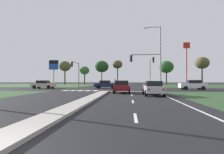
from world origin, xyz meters
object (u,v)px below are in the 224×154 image
object	(u,v)px
street_lamp_second	(159,54)
treeline_second	(85,71)
car_navy_sixth	(106,84)
traffic_signal_far_right	(151,67)
car_blue_fourth	(107,83)
treeline_fourth	(118,65)
car_white_second	(193,85)
treeline_near	(65,66)
traffic_signal_far_left	(76,70)
fuel_price_totem	(54,68)
treeline_third	(102,67)
treeline_fifth	(166,67)
treeline_sixth	(202,63)
car_beige_third	(44,84)
pedestrian_at_median	(115,82)
traffic_signal_near_right	(149,65)
fastfood_pole_sign	(186,54)
car_maroon_near	(122,87)
car_silver_fifth	(153,88)

from	to	relation	value
street_lamp_second	treeline_second	size ratio (longest dim) A/B	1.56
car_navy_sixth	treeline_second	size ratio (longest dim) A/B	0.66
car_navy_sixth	traffic_signal_far_right	xyz separation A→B (m)	(8.80, 2.18, 3.41)
car_blue_fourth	car_navy_sixth	distance (m)	10.97
treeline_fourth	street_lamp_second	bearing A→B (deg)	-77.04
car_white_second	treeline_near	xyz separation A→B (m)	(-33.90, 35.04, 5.82)
car_navy_sixth	traffic_signal_far_left	bearing A→B (deg)	-109.67
traffic_signal_far_right	street_lamp_second	xyz separation A→B (m)	(0.49, -6.68, 1.58)
fuel_price_totem	treeline_third	xyz separation A→B (m)	(3.99, 36.66, 2.85)
treeline_fifth	treeline_sixth	distance (m)	11.87
car_white_second	traffic_signal_far_left	xyz separation A→B (m)	(-21.28, 5.81, 2.95)
car_beige_third	treeline_second	distance (m)	33.79
treeline_fourth	traffic_signal_far_right	bearing A→B (deg)	-75.33
car_blue_fourth	pedestrian_at_median	world-z (taller)	pedestrian_at_median
car_blue_fourth	treeline_near	bearing A→B (deg)	-49.01
street_lamp_second	treeline_third	size ratio (longest dim) A/B	1.15
traffic_signal_far_left	traffic_signal_far_right	bearing A→B (deg)	-0.42
traffic_signal_far_right	treeline_fourth	xyz separation A→B (m)	(-8.71, 33.27, 3.27)
traffic_signal_near_right	fuel_price_totem	xyz separation A→B (m)	(-17.23, 8.39, 0.21)
treeline_third	treeline_fourth	size ratio (longest dim) A/B	0.99
car_white_second	fastfood_pole_sign	size ratio (longest dim) A/B	0.35
car_maroon_near	fastfood_pole_sign	world-z (taller)	fastfood_pole_sign
street_lamp_second	fastfood_pole_sign	bearing A→B (deg)	64.21
car_beige_third	treeline_sixth	world-z (taller)	treeline_sixth
fastfood_pole_sign	treeline_third	bearing A→B (deg)	146.51
car_beige_third	car_silver_fifth	distance (m)	23.31
treeline_near	car_white_second	bearing A→B (deg)	-45.95
traffic_signal_far_right	traffic_signal_far_left	xyz separation A→B (m)	(-15.20, 0.11, -0.42)
car_white_second	car_navy_sixth	size ratio (longest dim) A/B	0.98
traffic_signal_far_right	pedestrian_at_median	distance (m)	9.23
car_blue_fourth	car_white_second	bearing A→B (deg)	137.92
car_beige_third	treeline_second	bearing A→B (deg)	-179.68
traffic_signal_far_right	treeline_sixth	xyz separation A→B (m)	(20.38, 28.72, 3.20)
car_blue_fourth	treeline_sixth	world-z (taller)	treeline_sixth
car_beige_third	traffic_signal_far_left	size ratio (longest dim) A/B	0.80
traffic_signal_far_left	treeline_fourth	world-z (taller)	treeline_fourth
traffic_signal_far_left	fastfood_pole_sign	world-z (taller)	fastfood_pole_sign
treeline_second	treeline_third	distance (m)	7.24
traffic_signal_near_right	pedestrian_at_median	size ratio (longest dim) A/B	2.94
traffic_signal_far_right	treeline_near	world-z (taller)	treeline_near
treeline_near	treeline_third	world-z (taller)	treeline_third
treeline_near	treeline_second	xyz separation A→B (m)	(7.22, 0.51, -1.54)
car_maroon_near	car_white_second	bearing A→B (deg)	36.97
car_beige_third	car_navy_sixth	xyz separation A→B (m)	(11.61, 1.48, -0.00)
treeline_second	traffic_signal_far_left	bearing A→B (deg)	-79.72
car_silver_fifth	car_beige_third	bearing A→B (deg)	142.70
car_blue_fourth	traffic_signal_far_right	distance (m)	13.65
treeline_third	treeline_fifth	world-z (taller)	treeline_third
traffic_signal_far_left	treeline_second	bearing A→B (deg)	100.28
car_blue_fourth	car_silver_fifth	xyz separation A→B (m)	(8.04, -26.52, 0.01)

